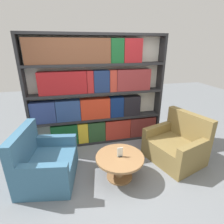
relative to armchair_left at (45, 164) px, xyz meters
name	(u,v)px	position (x,y,z in m)	size (l,w,h in m)	color
ground_plane	(113,185)	(1.05, -0.40, -0.30)	(14.00, 14.00, 0.00)	slate
bookshelf	(96,94)	(1.02, 1.05, 0.84)	(2.86, 0.30, 2.33)	silver
armchair_left	(45,164)	(0.00, 0.00, 0.00)	(0.97, 1.07, 0.91)	#386684
armchair_right	(176,146)	(2.40, 0.01, 0.00)	(1.07, 1.15, 0.91)	olive
coffee_table	(120,162)	(1.20, -0.24, 0.00)	(0.79, 0.79, 0.41)	olive
table_sign	(120,153)	(1.20, -0.24, 0.18)	(0.09, 0.06, 0.16)	black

